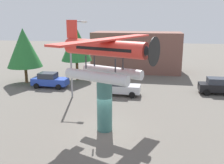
# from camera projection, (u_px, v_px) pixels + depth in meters

# --- Properties ---
(ground_plane) EXTENTS (140.00, 140.00, 0.00)m
(ground_plane) POSITION_uv_depth(u_px,v_px,m) (105.00, 130.00, 18.56)
(ground_plane) COLOR #605B54
(display_pedestal) EXTENTS (1.10, 1.10, 3.85)m
(display_pedestal) POSITION_uv_depth(u_px,v_px,m) (105.00, 105.00, 18.09)
(display_pedestal) COLOR #386B66
(display_pedestal) RESTS_ON ground
(floatplane_monument) EXTENTS (7.19, 10.06, 4.00)m
(floatplane_monument) POSITION_uv_depth(u_px,v_px,m) (106.00, 55.00, 17.15)
(floatplane_monument) COLOR silver
(floatplane_monument) RESTS_ON display_pedestal
(car_near_blue) EXTENTS (4.20, 2.02, 1.76)m
(car_near_blue) POSITION_uv_depth(u_px,v_px,m) (50.00, 80.00, 29.88)
(car_near_blue) COLOR #2847B7
(car_near_blue) RESTS_ON ground
(car_mid_silver) EXTENTS (4.20, 2.02, 1.76)m
(car_mid_silver) POSITION_uv_depth(u_px,v_px,m) (120.00, 87.00, 26.87)
(car_mid_silver) COLOR silver
(car_mid_silver) RESTS_ON ground
(car_far_black) EXTENTS (4.20, 2.02, 1.76)m
(car_far_black) POSITION_uv_depth(u_px,v_px,m) (219.00, 86.00, 27.24)
(car_far_black) COLOR black
(car_far_black) RESTS_ON ground
(streetlight_primary) EXTENTS (1.84, 0.28, 7.77)m
(streetlight_primary) POSITION_uv_depth(u_px,v_px,m) (73.00, 54.00, 25.30)
(streetlight_primary) COLOR gray
(streetlight_primary) RESTS_ON ground
(storefront_building) EXTENTS (13.20, 5.69, 5.97)m
(storefront_building) POSITION_uv_depth(u_px,v_px,m) (137.00, 52.00, 38.76)
(storefront_building) COLOR brown
(storefront_building) RESTS_ON ground
(tree_west) EXTENTS (4.30, 4.30, 6.83)m
(tree_west) POSITION_uv_depth(u_px,v_px,m) (24.00, 48.00, 31.24)
(tree_west) COLOR brown
(tree_west) RESTS_ON ground
(tree_east) EXTENTS (4.01, 4.01, 7.04)m
(tree_east) POSITION_uv_depth(u_px,v_px,m) (76.00, 44.00, 32.79)
(tree_east) COLOR brown
(tree_east) RESTS_ON ground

